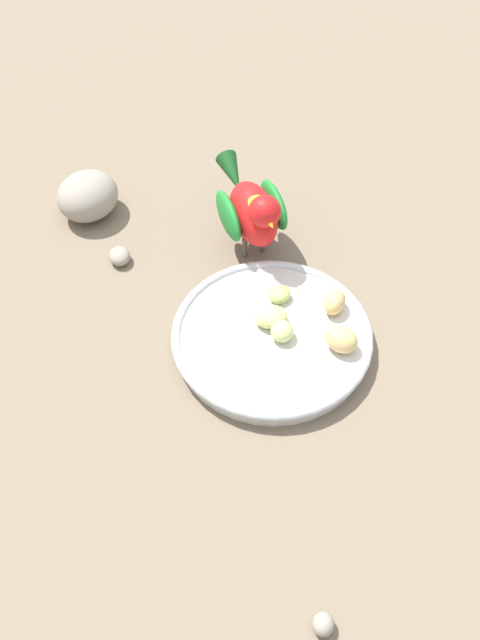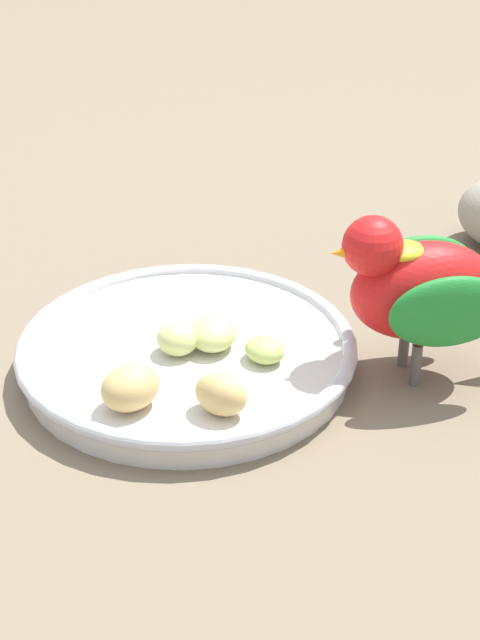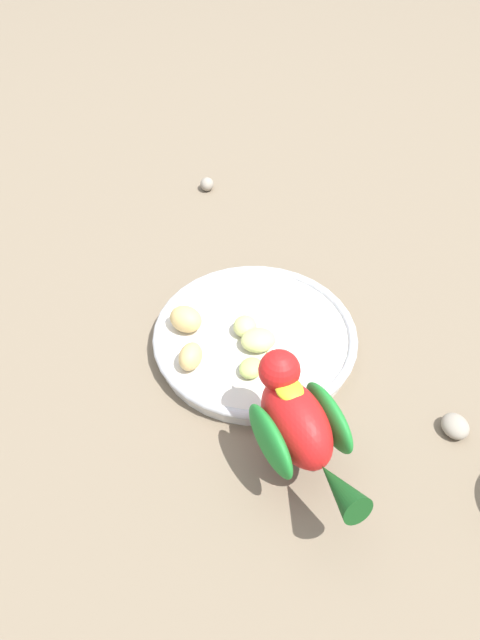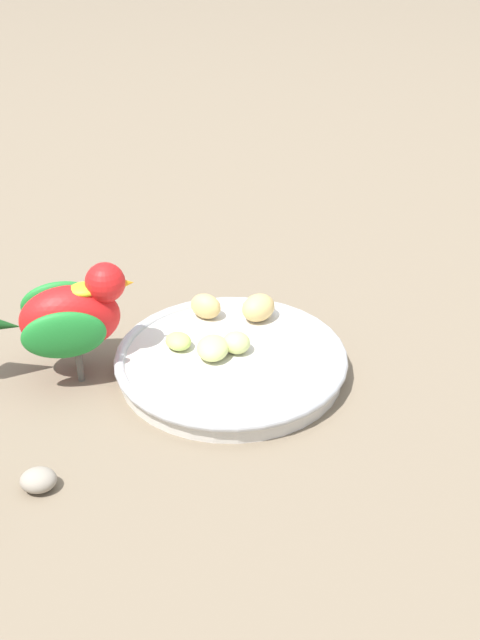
% 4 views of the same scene
% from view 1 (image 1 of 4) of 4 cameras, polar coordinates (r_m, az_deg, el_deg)
% --- Properties ---
extents(ground_plane, '(4.00, 4.00, 0.00)m').
position_cam_1_polar(ground_plane, '(0.85, 2.55, -3.23)').
color(ground_plane, '#756651').
extents(feeding_bowl, '(0.23, 0.23, 0.02)m').
position_cam_1_polar(feeding_bowl, '(0.86, 2.40, -1.36)').
color(feeding_bowl, beige).
rests_on(feeding_bowl, ground_plane).
extents(apple_piece_0, '(0.05, 0.04, 0.02)m').
position_cam_1_polar(apple_piece_0, '(0.85, 2.32, 0.25)').
color(apple_piece_0, '#C6D17A').
rests_on(apple_piece_0, feeding_bowl).
extents(apple_piece_1, '(0.02, 0.03, 0.03)m').
position_cam_1_polar(apple_piece_1, '(0.87, 7.12, 1.33)').
color(apple_piece_1, tan).
rests_on(apple_piece_1, feeding_bowl).
extents(apple_piece_2, '(0.03, 0.03, 0.02)m').
position_cam_1_polar(apple_piece_2, '(0.88, 2.99, 1.95)').
color(apple_piece_2, '#B2CC66').
rests_on(apple_piece_2, feeding_bowl).
extents(apple_piece_3, '(0.03, 0.03, 0.02)m').
position_cam_1_polar(apple_piece_3, '(0.84, 3.45, -0.94)').
color(apple_piece_3, '#C6D17A').
rests_on(apple_piece_3, feeding_bowl).
extents(apple_piece_4, '(0.04, 0.04, 0.03)m').
position_cam_1_polar(apple_piece_4, '(0.84, 7.63, -1.46)').
color(apple_piece_4, tan).
rests_on(apple_piece_4, feeding_bowl).
extents(parrot, '(0.13, 0.14, 0.12)m').
position_cam_1_polar(parrot, '(0.92, 0.94, 8.28)').
color(parrot, '#59544C').
rests_on(parrot, ground_plane).
extents(rock_large, '(0.09, 0.10, 0.06)m').
position_cam_1_polar(rock_large, '(1.02, -11.37, 9.11)').
color(rock_large, gray).
rests_on(rock_large, ground_plane).
extents(pebble_0, '(0.02, 0.03, 0.02)m').
position_cam_1_polar(pebble_0, '(0.71, 6.27, -21.76)').
color(pebble_0, gray).
rests_on(pebble_0, ground_plane).
extents(pebble_1, '(0.04, 0.04, 0.02)m').
position_cam_1_polar(pebble_1, '(0.96, -9.03, 4.76)').
color(pebble_1, gray).
rests_on(pebble_1, ground_plane).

